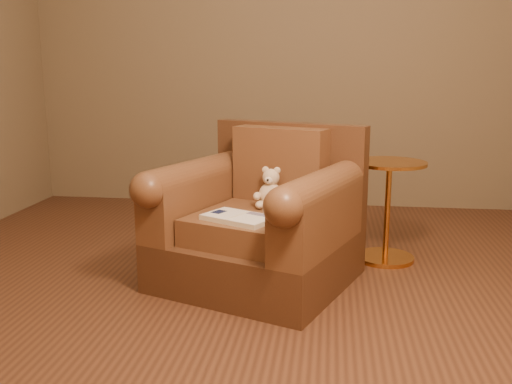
# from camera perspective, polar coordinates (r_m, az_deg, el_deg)

# --- Properties ---
(floor) EXTENTS (4.00, 4.00, 0.00)m
(floor) POSITION_cam_1_polar(r_m,az_deg,el_deg) (2.95, -2.03, -9.95)
(floor) COLOR #542F1C
(floor) RESTS_ON ground
(armchair) EXTENTS (1.16, 1.13, 0.82)m
(armchair) POSITION_cam_1_polar(r_m,az_deg,el_deg) (3.02, 0.48, -3.08)
(armchair) COLOR #4C2C19
(armchair) RESTS_ON floor
(teddy_bear) EXTENTS (0.16, 0.18, 0.22)m
(teddy_bear) POSITION_cam_1_polar(r_m,az_deg,el_deg) (3.05, 1.40, 0.06)
(teddy_bear) COLOR beige
(teddy_bear) RESTS_ON armchair
(guidebook) EXTENTS (0.39, 0.33, 0.03)m
(guidebook) POSITION_cam_1_polar(r_m,az_deg,el_deg) (2.78, -1.78, -2.60)
(guidebook) COLOR beige
(guidebook) RESTS_ON armchair
(side_table) EXTENTS (0.42, 0.42, 0.59)m
(side_table) POSITION_cam_1_polar(r_m,az_deg,el_deg) (3.42, 13.01, -1.54)
(side_table) COLOR gold
(side_table) RESTS_ON floor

